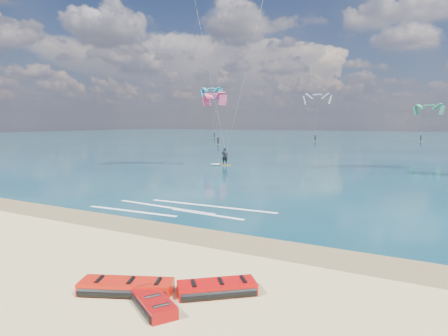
{
  "coord_description": "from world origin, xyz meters",
  "views": [
    {
      "loc": [
        12.97,
        -10.63,
        4.7
      ],
      "look_at": [
        2.7,
        8.0,
        2.23
      ],
      "focal_mm": 32.0,
      "sensor_mm": 36.0,
      "label": 1
    }
  ],
  "objects_px": {
    "packed_kite_left": "(126,293)",
    "packed_kite_right": "(217,294)",
    "packed_kite_mid": "(152,306)",
    "kitesurfer_main": "(227,67)"
  },
  "relations": [
    {
      "from": "kitesurfer_main",
      "to": "packed_kite_right",
      "type": "bearing_deg",
      "value": -59.17
    },
    {
      "from": "kitesurfer_main",
      "to": "packed_kite_left",
      "type": "bearing_deg",
      "value": -64.34
    },
    {
      "from": "packed_kite_left",
      "to": "packed_kite_mid",
      "type": "height_order",
      "value": "packed_kite_left"
    },
    {
      "from": "packed_kite_right",
      "to": "packed_kite_left",
      "type": "bearing_deg",
      "value": 166.99
    },
    {
      "from": "packed_kite_left",
      "to": "packed_kite_right",
      "type": "bearing_deg",
      "value": 3.78
    },
    {
      "from": "packed_kite_right",
      "to": "packed_kite_mid",
      "type": "bearing_deg",
      "value": -167.57
    },
    {
      "from": "packed_kite_mid",
      "to": "packed_kite_right",
      "type": "relative_size",
      "value": 0.93
    },
    {
      "from": "kitesurfer_main",
      "to": "packed_kite_mid",
      "type": "bearing_deg",
      "value": -62.48
    },
    {
      "from": "packed_kite_left",
      "to": "packed_kite_right",
      "type": "height_order",
      "value": "packed_kite_left"
    },
    {
      "from": "packed_kite_mid",
      "to": "kitesurfer_main",
      "type": "xyz_separation_m",
      "value": [
        -11.87,
        25.89,
        9.85
      ]
    }
  ]
}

